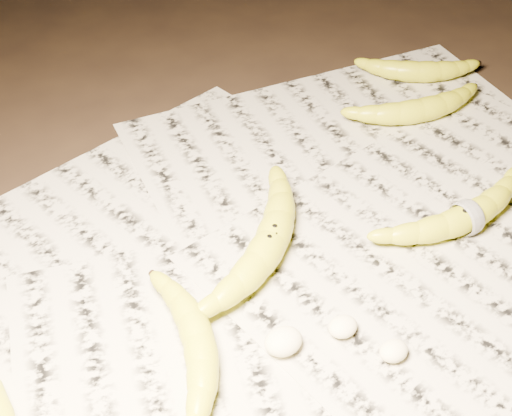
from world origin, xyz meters
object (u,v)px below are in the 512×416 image
banana_left_b (199,341)px  banana_center (270,241)px  banana_upper_a (420,108)px  banana_upper_b (419,69)px  banana_taped (467,215)px

banana_left_b → banana_center: (0.13, 0.08, 0.00)m
banana_upper_a → banana_upper_b: 0.11m
banana_center → banana_taped: 0.23m
banana_upper_a → banana_left_b: bearing=-143.5°
banana_center → banana_upper_b: size_ratio=1.38×
banana_upper_b → banana_left_b: bearing=-118.4°
banana_taped → banana_upper_a: size_ratio=1.15×
banana_left_b → banana_upper_a: bearing=-49.6°
banana_left_b → banana_taped: 0.35m
banana_left_b → banana_center: size_ratio=0.80×
banana_taped → banana_left_b: bearing=179.9°
banana_center → banana_upper_a: (0.32, 0.11, -0.00)m
banana_taped → banana_upper_a: same height
banana_upper_b → banana_upper_a: bearing=-96.6°
banana_left_b → banana_upper_b: banana_left_b is taller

